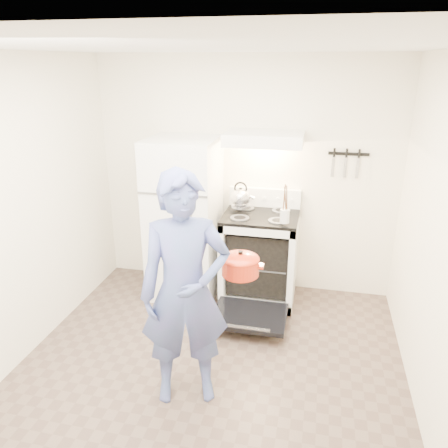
{
  "coord_description": "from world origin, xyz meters",
  "views": [
    {
      "loc": [
        0.77,
        -2.7,
        2.42
      ],
      "look_at": [
        -0.05,
        1.0,
        1.0
      ],
      "focal_mm": 35.0,
      "sensor_mm": 36.0,
      "label": 1
    }
  ],
  "objects": [
    {
      "name": "dutch_oven",
      "position": [
        0.26,
        0.17,
        0.99
      ],
      "size": [
        0.35,
        0.28,
        0.23
      ],
      "primitive_type": null,
      "color": "red",
      "rests_on": "person"
    },
    {
      "name": "cooktop",
      "position": [
        0.23,
        1.48,
        0.94
      ],
      "size": [
        0.76,
        0.65,
        0.03
      ],
      "primitive_type": "cube",
      "color": "black",
      "rests_on": "stove_body"
    },
    {
      "name": "person",
      "position": [
        -0.09,
        -0.1,
        0.88
      ],
      "size": [
        0.75,
        0.61,
        1.77
      ],
      "primitive_type": "imported",
      "rotation": [
        0.0,
        0.0,
        0.33
      ],
      "color": "#345079",
      "rests_on": "floor"
    },
    {
      "name": "pizza_stone",
      "position": [
        0.28,
        1.53,
        0.45
      ],
      "size": [
        0.34,
        0.34,
        0.02
      ],
      "primitive_type": "cylinder",
      "color": "#967654",
      "rests_on": "oven_rack"
    },
    {
      "name": "oven_rack",
      "position": [
        0.23,
        1.48,
        0.44
      ],
      "size": [
        0.6,
        0.52,
        0.01
      ],
      "primitive_type": "cube",
      "color": "slate",
      "rests_on": "stove_body"
    },
    {
      "name": "backsplash",
      "position": [
        0.23,
        1.76,
        1.05
      ],
      "size": [
        0.76,
        0.07,
        0.2
      ],
      "primitive_type": "cube",
      "color": "white",
      "rests_on": "cooktop"
    },
    {
      "name": "utensil_jar",
      "position": [
        0.49,
        1.22,
        1.05
      ],
      "size": [
        0.11,
        0.11,
        0.13
      ],
      "primitive_type": "cylinder",
      "rotation": [
        0.0,
        0.0,
        -0.31
      ],
      "color": "silver",
      "rests_on": "cooktop"
    },
    {
      "name": "floor",
      "position": [
        0.0,
        0.0,
        0.0
      ],
      "size": [
        3.6,
        3.6,
        0.0
      ],
      "primitive_type": "plane",
      "color": "brown",
      "rests_on": "ground"
    },
    {
      "name": "oven_door",
      "position": [
        0.23,
        0.88,
        0.12
      ],
      "size": [
        0.7,
        0.54,
        0.04
      ],
      "primitive_type": "cube",
      "color": "black",
      "rests_on": "floor"
    },
    {
      "name": "tea_kettle",
      "position": [
        0.0,
        1.56,
        1.1
      ],
      "size": [
        0.25,
        0.21,
        0.31
      ],
      "primitive_type": null,
      "color": "#B5B5BA",
      "rests_on": "cooktop"
    },
    {
      "name": "knife_strip",
      "position": [
        1.05,
        1.79,
        1.55
      ],
      "size": [
        0.4,
        0.02,
        0.03
      ],
      "primitive_type": "cube",
      "color": "black",
      "rests_on": "back_wall"
    },
    {
      "name": "range_hood",
      "position": [
        0.23,
        1.55,
        1.71
      ],
      "size": [
        0.76,
        0.5,
        0.12
      ],
      "primitive_type": "cube",
      "color": "white",
      "rests_on": "back_wall"
    },
    {
      "name": "back_wall",
      "position": [
        0.0,
        1.8,
        1.25
      ],
      "size": [
        3.2,
        0.02,
        2.5
      ],
      "primitive_type": "cube",
      "color": "#EEE2CB",
      "rests_on": "ground"
    },
    {
      "name": "refrigerator",
      "position": [
        -0.58,
        1.45,
        0.85
      ],
      "size": [
        0.7,
        0.7,
        1.7
      ],
      "primitive_type": "cube",
      "color": "white",
      "rests_on": "floor"
    },
    {
      "name": "stove_body",
      "position": [
        0.23,
        1.48,
        0.46
      ],
      "size": [
        0.76,
        0.65,
        0.92
      ],
      "primitive_type": "cube",
      "color": "white",
      "rests_on": "floor"
    }
  ]
}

